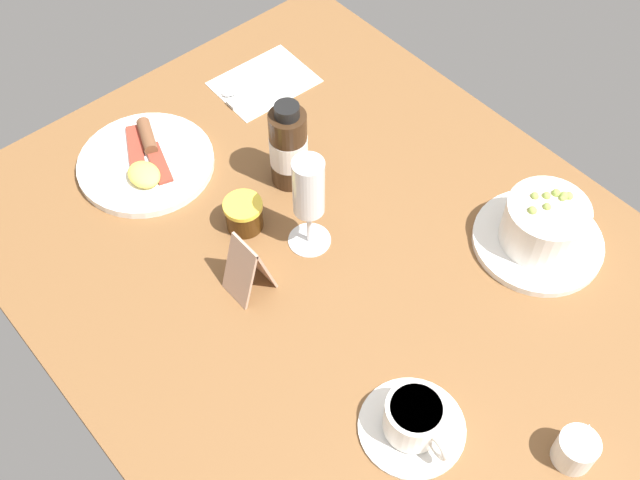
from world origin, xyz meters
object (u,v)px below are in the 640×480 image
at_px(porridge_bowl, 543,227).
at_px(coffee_cup, 414,420).
at_px(cutlery_setting, 262,82).
at_px(menu_card, 248,266).
at_px(creamer_jug, 576,449).
at_px(breakfast_plate, 146,163).
at_px(wine_glass, 309,193).
at_px(jam_jar, 244,214).
at_px(sauce_bottle_brown, 289,147).

bearing_deg(porridge_bowl, coffee_cup, 103.78).
xyz_separation_m(cutlery_setting, menu_card, (-0.33, 0.28, 0.05)).
bearing_deg(creamer_jug, breakfast_plate, 9.81).
distance_m(coffee_cup, wine_glass, 0.34).
relative_size(jam_jar, breakfast_plate, 0.27).
xyz_separation_m(cutlery_setting, creamer_jug, (-0.80, 0.14, 0.02)).
bearing_deg(porridge_bowl, jam_jar, 44.54).
bearing_deg(wine_glass, porridge_bowl, -131.81).
relative_size(coffee_cup, sauce_bottle_brown, 0.88).
xyz_separation_m(breakfast_plate, menu_card, (-0.30, 0.02, 0.04)).
bearing_deg(jam_jar, coffee_cup, 174.24).
xyz_separation_m(porridge_bowl, sauce_bottle_brown, (0.35, 0.20, 0.03)).
height_order(porridge_bowl, creamer_jug, porridge_bowl).
xyz_separation_m(cutlery_setting, wine_glass, (-0.32, 0.16, 0.11)).
bearing_deg(creamer_jug, jam_jar, 8.53).
distance_m(creamer_jug, sauce_bottle_brown, 0.59).
relative_size(cutlery_setting, jam_jar, 2.92).
bearing_deg(coffee_cup, creamer_jug, -141.46).
height_order(cutlery_setting, jam_jar, jam_jar).
distance_m(porridge_bowl, menu_card, 0.44).
distance_m(breakfast_plate, menu_card, 0.30).
bearing_deg(porridge_bowl, creamer_jug, 136.83).
bearing_deg(wine_glass, creamer_jug, -176.56).
relative_size(coffee_cup, menu_card, 1.34).
bearing_deg(sauce_bottle_brown, coffee_cup, 160.41).
relative_size(cutlery_setting, menu_card, 1.68).
bearing_deg(wine_glass, menu_card, 93.38).
height_order(coffee_cup, wine_glass, wine_glass).
distance_m(cutlery_setting, jam_jar, 0.32).
relative_size(creamer_jug, jam_jar, 1.04).
height_order(porridge_bowl, sauce_bottle_brown, sauce_bottle_brown).
bearing_deg(wine_glass, coffee_cup, 163.04).
bearing_deg(cutlery_setting, porridge_bowl, -170.47).
distance_m(porridge_bowl, jam_jar, 0.45).
bearing_deg(coffee_cup, wine_glass, -16.96).
relative_size(porridge_bowl, menu_card, 1.89).
relative_size(creamer_jug, menu_card, 0.60).
relative_size(jam_jar, menu_card, 0.58).
distance_m(cutlery_setting, menu_card, 0.44).
bearing_deg(sauce_bottle_brown, jam_jar, 104.00).
height_order(coffee_cup, sauce_bottle_brown, sauce_bottle_brown).
bearing_deg(cutlery_setting, wine_glass, 153.14).
bearing_deg(porridge_bowl, breakfast_plate, 34.77).
bearing_deg(sauce_bottle_brown, menu_card, 124.89).
bearing_deg(breakfast_plate, creamer_jug, -170.19).
relative_size(coffee_cup, wine_glass, 0.81).
height_order(breakfast_plate, menu_card, menu_card).
height_order(wine_glass, sauce_bottle_brown, wine_glass).
bearing_deg(menu_card, jam_jar, -33.73).
xyz_separation_m(cutlery_setting, sauce_bottle_brown, (-0.21, 0.11, 0.07)).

